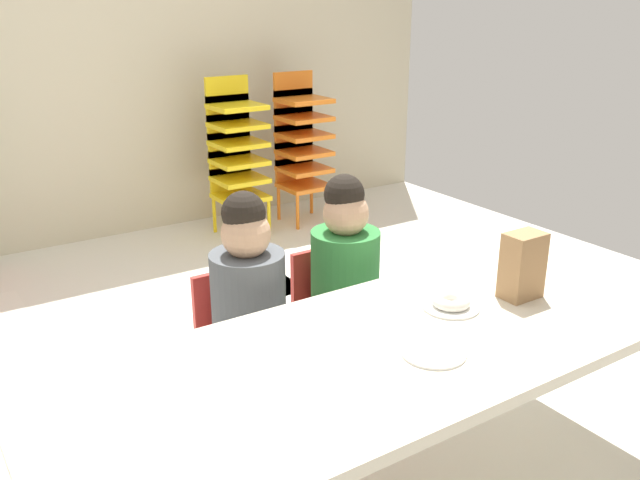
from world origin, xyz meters
TOP-DOWN VIEW (x-y plane):
  - ground_plane at (0.00, 0.00)m, footprint 5.22×4.46m
  - back_wall at (0.00, 2.23)m, footprint 5.22×0.10m
  - craft_table at (-0.04, -0.90)m, footprint 2.05×0.77m
  - seated_child_near_camera at (-0.20, -0.28)m, footprint 0.32×0.31m
  - seated_child_middle_seat at (0.22, -0.28)m, footprint 0.32×0.31m
  - kid_chair_yellow_stack at (0.80, 1.77)m, footprint 0.32×0.30m
  - kid_chair_orange_stack at (1.30, 1.77)m, footprint 0.32×0.30m
  - paper_bag_brown at (0.49, -0.88)m, footprint 0.13×0.09m
  - paper_plate_near_edge at (0.24, -0.82)m, footprint 0.18×0.18m
  - paper_plate_center_table at (-0.00, -1.01)m, footprint 0.18×0.18m
  - donut_powdered_on_plate at (0.24, -0.82)m, footprint 0.12×0.12m

SIDE VIEW (x-z plane):
  - ground_plane at x=0.00m, z-range -0.02..0.00m
  - seated_child_near_camera at x=-0.20m, z-range 0.10..1.01m
  - seated_child_middle_seat at x=0.22m, z-range 0.10..1.01m
  - craft_table at x=-0.04m, z-range 0.26..0.86m
  - kid_chair_yellow_stack at x=0.80m, z-range 0.06..1.10m
  - kid_chair_orange_stack at x=1.30m, z-range 0.06..1.10m
  - paper_plate_near_edge at x=0.24m, z-range 0.60..0.61m
  - paper_plate_center_table at x=0.00m, z-range 0.60..0.61m
  - donut_powdered_on_plate at x=0.24m, z-range 0.61..0.65m
  - paper_bag_brown at x=0.49m, z-range 0.60..0.82m
  - back_wall at x=0.00m, z-range 0.00..2.64m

